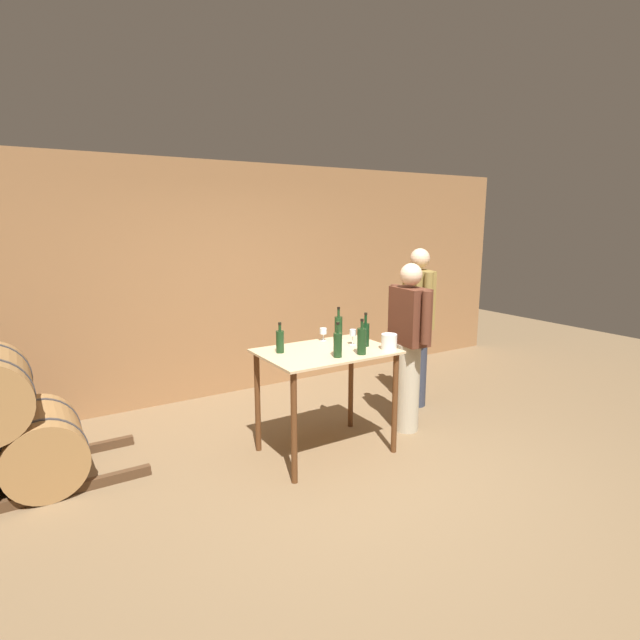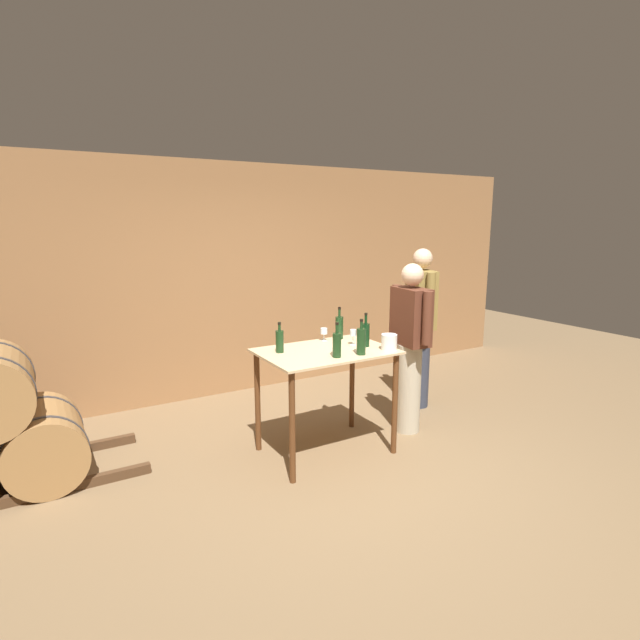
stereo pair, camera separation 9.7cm
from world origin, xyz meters
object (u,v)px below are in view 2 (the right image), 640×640
at_px(wine_bottle_left, 337,344).
at_px(wine_bottle_far_right, 366,334).
at_px(wine_bottle_far_left, 280,341).
at_px(ice_bucket, 389,342).
at_px(wine_glass_near_center, 353,334).
at_px(person_visitor_with_scarf, 420,324).
at_px(wine_bottle_center, 361,341).
at_px(wine_glass_near_left, 324,332).
at_px(wine_bottle_right, 339,327).
at_px(person_host, 410,345).

xyz_separation_m(wine_bottle_left, wine_bottle_far_right, (0.41, 0.17, 0.00)).
bearing_deg(wine_bottle_far_left, ice_bucket, -25.18).
bearing_deg(wine_bottle_left, wine_glass_near_center, 38.14).
bearing_deg(person_visitor_with_scarf, wine_bottle_far_left, -170.48).
distance_m(wine_bottle_center, person_visitor_with_scarf, 1.48).
height_order(wine_glass_near_left, ice_bucket, ice_bucket).
height_order(wine_bottle_far_left, wine_bottle_far_right, wine_bottle_far_right).
bearing_deg(ice_bucket, wine_bottle_center, -179.18).
xyz_separation_m(wine_glass_near_left, person_visitor_with_scarf, (1.31, 0.14, -0.10)).
bearing_deg(wine_bottle_right, person_visitor_with_scarf, 7.35).
relative_size(wine_bottle_center, person_host, 0.18).
distance_m(wine_bottle_far_left, wine_bottle_left, 0.50).
height_order(wine_bottle_far_left, person_visitor_with_scarf, person_visitor_with_scarf).
bearing_deg(wine_bottle_center, wine_bottle_far_right, 46.77).
distance_m(wine_bottle_far_left, ice_bucket, 0.95).
distance_m(wine_bottle_center, person_host, 0.81).
xyz_separation_m(wine_bottle_far_left, wine_bottle_far_right, (0.75, -0.20, 0.01)).
bearing_deg(person_host, wine_glass_near_center, 175.16).
distance_m(wine_bottle_left, wine_glass_near_left, 0.58).
xyz_separation_m(wine_glass_near_left, person_host, (0.77, -0.33, -0.15)).
bearing_deg(wine_glass_near_center, wine_bottle_far_right, -55.81).
xyz_separation_m(wine_bottle_right, ice_bucket, (0.15, -0.57, -0.05)).
xyz_separation_m(ice_bucket, person_visitor_with_scarf, (0.99, 0.71, -0.08)).
xyz_separation_m(wine_bottle_center, person_visitor_with_scarf, (1.29, 0.72, -0.13)).
bearing_deg(wine_glass_near_left, wine_bottle_left, -110.41).
bearing_deg(wine_bottle_far_left, wine_glass_near_center, -8.68).
bearing_deg(wine_glass_near_center, person_visitor_with_scarf, 19.56).
distance_m(wine_bottle_far_left, wine_glass_near_left, 0.57).
relative_size(wine_bottle_left, wine_bottle_right, 0.97).
xyz_separation_m(wine_bottle_far_left, wine_bottle_center, (0.56, -0.41, 0.02)).
height_order(wine_bottle_right, ice_bucket, wine_bottle_right).
height_order(wine_glass_near_left, wine_glass_near_center, wine_glass_near_center).
bearing_deg(wine_bottle_right, wine_glass_near_center, -95.11).
bearing_deg(person_visitor_with_scarf, wine_bottle_center, -150.94).
bearing_deg(wine_bottle_center, wine_bottle_far_left, 143.84).
height_order(wine_bottle_left, wine_glass_near_center, wine_bottle_left).
xyz_separation_m(wine_bottle_center, ice_bucket, (0.30, 0.00, -0.05)).
height_order(wine_bottle_left, person_host, person_host).
relative_size(wine_bottle_right, wine_glass_near_center, 2.13).
relative_size(wine_bottle_far_right, wine_glass_near_center, 2.13).
bearing_deg(wine_bottle_right, ice_bucket, -75.06).
relative_size(wine_bottle_far_left, wine_bottle_center, 0.87).
distance_m(wine_bottle_left, wine_bottle_center, 0.22).
height_order(wine_bottle_left, wine_bottle_center, wine_bottle_center).
relative_size(wine_glass_near_center, ice_bucket, 1.04).
bearing_deg(wine_glass_near_center, wine_bottle_center, -112.42).
distance_m(wine_bottle_left, wine_bottle_far_right, 0.45).
bearing_deg(wine_glass_near_left, person_host, -22.96).
relative_size(wine_bottle_left, wine_glass_near_center, 2.06).
bearing_deg(person_host, wine_bottle_center, -161.56).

